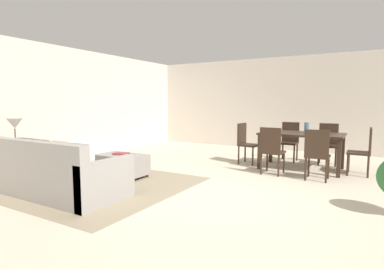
# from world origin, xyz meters

# --- Properties ---
(ground_plane) EXTENTS (10.80, 10.80, 0.00)m
(ground_plane) POSITION_xyz_m (0.00, 0.00, 0.00)
(ground_plane) COLOR beige
(wall_back) EXTENTS (9.00, 0.12, 2.70)m
(wall_back) POSITION_xyz_m (0.00, 5.00, 1.35)
(wall_back) COLOR beige
(wall_back) RESTS_ON ground_plane
(wall_left) EXTENTS (0.12, 11.00, 2.70)m
(wall_left) POSITION_xyz_m (-4.50, 0.50, 1.35)
(wall_left) COLOR beige
(wall_left) RESTS_ON ground_plane
(area_rug) EXTENTS (3.00, 2.80, 0.01)m
(area_rug) POSITION_xyz_m (-2.11, -0.57, 0.00)
(area_rug) COLOR gray
(area_rug) RESTS_ON ground_plane
(couch) EXTENTS (2.06, 0.98, 0.86)m
(couch) POSITION_xyz_m (-2.14, -1.25, 0.30)
(couch) COLOR gray
(couch) RESTS_ON ground_plane
(ottoman_table) EXTENTS (0.91, 0.56, 0.43)m
(ottoman_table) POSITION_xyz_m (-2.08, 0.06, 0.24)
(ottoman_table) COLOR gray
(ottoman_table) RESTS_ON ground_plane
(side_table) EXTENTS (0.40, 0.40, 0.59)m
(side_table) POSITION_xyz_m (-3.47, -1.10, 0.47)
(side_table) COLOR brown
(side_table) RESTS_ON ground_plane
(table_lamp) EXTENTS (0.26, 0.26, 0.53)m
(table_lamp) POSITION_xyz_m (-3.47, -1.10, 1.00)
(table_lamp) COLOR brown
(table_lamp) RESTS_ON side_table
(dining_table) EXTENTS (1.63, 0.96, 0.76)m
(dining_table) POSITION_xyz_m (0.65, 2.48, 0.67)
(dining_table) COLOR #332319
(dining_table) RESTS_ON ground_plane
(dining_chair_near_left) EXTENTS (0.42, 0.42, 0.92)m
(dining_chair_near_left) POSITION_xyz_m (0.26, 1.65, 0.52)
(dining_chair_near_left) COLOR #332319
(dining_chair_near_left) RESTS_ON ground_plane
(dining_chair_near_right) EXTENTS (0.40, 0.40, 0.92)m
(dining_chair_near_right) POSITION_xyz_m (1.09, 1.60, 0.52)
(dining_chair_near_right) COLOR #332319
(dining_chair_near_right) RESTS_ON ground_plane
(dining_chair_far_left) EXTENTS (0.40, 0.40, 0.92)m
(dining_chair_far_left) POSITION_xyz_m (0.22, 3.32, 0.52)
(dining_chair_far_left) COLOR #332319
(dining_chair_far_left) RESTS_ON ground_plane
(dining_chair_far_right) EXTENTS (0.43, 0.43, 0.92)m
(dining_chair_far_right) POSITION_xyz_m (1.07, 3.29, 0.52)
(dining_chair_far_right) COLOR #332319
(dining_chair_far_right) RESTS_ON ground_plane
(dining_chair_head_east) EXTENTS (0.40, 0.40, 0.92)m
(dining_chair_head_east) POSITION_xyz_m (1.79, 2.47, 0.52)
(dining_chair_head_east) COLOR #332319
(dining_chair_head_east) RESTS_ON ground_plane
(dining_chair_head_west) EXTENTS (0.43, 0.43, 0.92)m
(dining_chair_head_west) POSITION_xyz_m (-0.56, 2.46, 0.52)
(dining_chair_head_west) COLOR #332319
(dining_chair_head_west) RESTS_ON ground_plane
(vase_centerpiece) EXTENTS (0.09, 0.09, 0.22)m
(vase_centerpiece) POSITION_xyz_m (0.74, 2.51, 0.87)
(vase_centerpiece) COLOR slate
(vase_centerpiece) RESTS_ON dining_table
(book_on_ottoman) EXTENTS (0.30, 0.25, 0.03)m
(book_on_ottoman) POSITION_xyz_m (-2.10, 0.06, 0.44)
(book_on_ottoman) COLOR maroon
(book_on_ottoman) RESTS_ON ottoman_table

